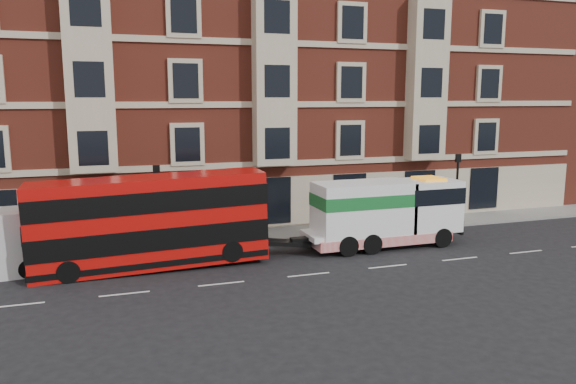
% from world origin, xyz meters
% --- Properties ---
extents(ground, '(120.00, 120.00, 0.00)m').
position_xyz_m(ground, '(0.00, 0.00, 0.00)').
color(ground, black).
rests_on(ground, ground).
extents(sidewalk, '(90.00, 3.00, 0.15)m').
position_xyz_m(sidewalk, '(0.00, 7.50, 0.07)').
color(sidewalk, slate).
rests_on(sidewalk, ground).
extents(victorian_terrace, '(45.00, 12.00, 20.40)m').
position_xyz_m(victorian_terrace, '(0.50, 15.00, 10.07)').
color(victorian_terrace, maroon).
rests_on(victorian_terrace, ground).
extents(lamp_post_west, '(0.35, 0.15, 4.35)m').
position_xyz_m(lamp_post_west, '(-6.00, 6.20, 2.68)').
color(lamp_post_west, black).
rests_on(lamp_post_west, sidewalk).
extents(lamp_post_east, '(0.35, 0.15, 4.35)m').
position_xyz_m(lamp_post_east, '(12.00, 6.20, 2.68)').
color(lamp_post_east, black).
rests_on(lamp_post_east, sidewalk).
extents(double_decker_bus, '(10.65, 2.44, 4.31)m').
position_xyz_m(double_decker_bus, '(-6.61, 3.29, 2.28)').
color(double_decker_bus, red).
rests_on(double_decker_bus, ground).
extents(tow_truck, '(8.53, 2.52, 3.55)m').
position_xyz_m(tow_truck, '(5.45, 3.29, 1.88)').
color(tow_truck, white).
rests_on(tow_truck, ground).
extents(pedestrian, '(0.70, 0.68, 1.62)m').
position_xyz_m(pedestrian, '(-11.75, 7.57, 0.96)').
color(pedestrian, '#192A32').
rests_on(pedestrian, sidewalk).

